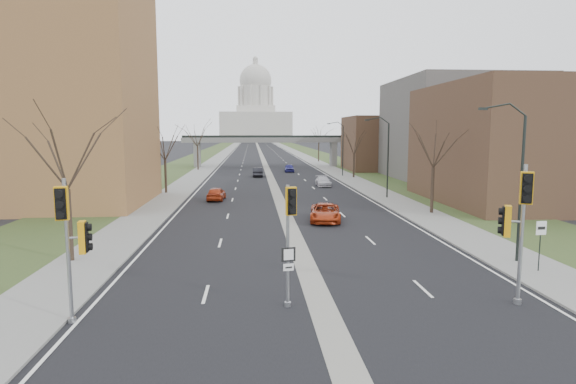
{
  "coord_description": "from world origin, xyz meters",
  "views": [
    {
      "loc": [
        -2.86,
        -19.06,
        7.29
      ],
      "look_at": [
        -0.83,
        8.17,
        3.83
      ],
      "focal_mm": 30.0,
      "sensor_mm": 36.0,
      "label": 1
    }
  ],
  "objects": [
    {
      "name": "signal_pole_right",
      "position": [
        8.04,
        -0.3,
        3.89
      ],
      "size": [
        0.99,
        1.37,
        5.95
      ],
      "rotation": [
        0.0,
        0.0,
        -0.41
      ],
      "color": "gray",
      "rests_on": "ground"
    },
    {
      "name": "road_surface",
      "position": [
        0.0,
        150.0,
        0.01
      ],
      "size": [
        20.0,
        600.0,
        0.01
      ],
      "primitive_type": "cube",
      "color": "black",
      "rests_on": "ground"
    },
    {
      "name": "signal_pole_left",
      "position": [
        -9.57,
        -1.03,
        3.64
      ],
      "size": [
        0.95,
        1.1,
        5.57
      ],
      "rotation": [
        0.0,
        0.0,
        0.14
      ],
      "color": "gray",
      "rests_on": "ground"
    },
    {
      "name": "tree_left_b",
      "position": [
        -13.0,
        38.0,
        6.23
      ],
      "size": [
        6.75,
        6.75,
        8.81
      ],
      "color": "#382B21",
      "rests_on": "sidewalk_left"
    },
    {
      "name": "speed_limit_sign",
      "position": [
        11.88,
        4.09,
        1.91
      ],
      "size": [
        0.56,
        0.07,
        2.61
      ],
      "rotation": [
        0.0,
        0.0,
        0.07
      ],
      "color": "black",
      "rests_on": "sidewalk_right"
    },
    {
      "name": "commercial_block_far",
      "position": [
        22.0,
        70.0,
        5.0
      ],
      "size": [
        14.0,
        14.0,
        10.0
      ],
      "primitive_type": "cube",
      "color": "#4D3824",
      "rests_on": "ground"
    },
    {
      "name": "pedestrian_bridge",
      "position": [
        0.0,
        80.0,
        4.84
      ],
      "size": [
        34.0,
        3.0,
        6.45
      ],
      "color": "slate",
      "rests_on": "ground"
    },
    {
      "name": "ground",
      "position": [
        0.0,
        0.0,
        0.0
      ],
      "size": [
        700.0,
        700.0,
        0.0
      ],
      "primitive_type": "plane",
      "color": "black",
      "rests_on": "ground"
    },
    {
      "name": "streetlight_near",
      "position": [
        10.99,
        6.0,
        6.95
      ],
      "size": [
        2.61,
        0.2,
        8.7
      ],
      "color": "black",
      "rests_on": "sidewalk_right"
    },
    {
      "name": "grass_verge_left",
      "position": [
        -18.0,
        150.0,
        0.05
      ],
      "size": [
        8.0,
        600.0,
        0.1
      ],
      "primitive_type": "cube",
      "color": "#2C411E",
      "rests_on": "ground"
    },
    {
      "name": "signal_pole_median",
      "position": [
        -1.37,
        -0.03,
        3.57
      ],
      "size": [
        0.63,
        0.86,
        5.12
      ],
      "rotation": [
        0.0,
        0.0,
        0.2
      ],
      "color": "gray",
      "rests_on": "ground"
    },
    {
      "name": "grass_verge_right",
      "position": [
        18.0,
        150.0,
        0.05
      ],
      "size": [
        8.0,
        600.0,
        0.1
      ],
      "primitive_type": "cube",
      "color": "#2C411E",
      "rests_on": "ground"
    },
    {
      "name": "car_right_far",
      "position": [
        3.82,
        67.12,
        0.71
      ],
      "size": [
        1.81,
        4.21,
        1.42
      ],
      "primitive_type": "imported",
      "rotation": [
        0.0,
        0.0,
        -0.03
      ],
      "color": "navy",
      "rests_on": "ground"
    },
    {
      "name": "tree_right_c",
      "position": [
        13.0,
        95.0,
        7.04
      ],
      "size": [
        7.65,
        7.65,
        9.99
      ],
      "color": "#382B21",
      "rests_on": "sidewalk_right"
    },
    {
      "name": "streetlight_mid",
      "position": [
        10.99,
        32.0,
        6.95
      ],
      "size": [
        2.61,
        0.2,
        8.7
      ],
      "color": "black",
      "rests_on": "sidewalk_right"
    },
    {
      "name": "car_left_far",
      "position": [
        -2.0,
        58.47,
        0.74
      ],
      "size": [
        1.61,
        4.52,
        1.49
      ],
      "primitive_type": "imported",
      "rotation": [
        0.0,
        0.0,
        3.15
      ],
      "color": "black",
      "rests_on": "ground"
    },
    {
      "name": "tree_right_a",
      "position": [
        13.0,
        22.0,
        6.64
      ],
      "size": [
        7.2,
        7.2,
        9.4
      ],
      "color": "#382B21",
      "rests_on": "sidewalk_right"
    },
    {
      "name": "car_right_near",
      "position": [
        3.04,
        19.2,
        0.72
      ],
      "size": [
        3.07,
        5.45,
        1.44
      ],
      "primitive_type": "imported",
      "rotation": [
        0.0,
        0.0,
        -0.14
      ],
      "color": "#A43011",
      "rests_on": "ground"
    },
    {
      "name": "car_right_mid",
      "position": [
        6.57,
        44.25,
        0.64
      ],
      "size": [
        1.82,
        4.42,
        1.28
      ],
      "primitive_type": "imported",
      "rotation": [
        0.0,
        0.0,
        -0.01
      ],
      "color": "#B9B7BF",
      "rests_on": "ground"
    },
    {
      "name": "car_left_near",
      "position": [
        -6.69,
        31.98,
        0.71
      ],
      "size": [
        1.97,
        4.3,
        1.43
      ],
      "primitive_type": "imported",
      "rotation": [
        0.0,
        0.0,
        3.07
      ],
      "color": "#9D2E12",
      "rests_on": "ground"
    },
    {
      "name": "tree_right_b",
      "position": [
        13.0,
        55.0,
        5.82
      ],
      "size": [
        6.3,
        6.3,
        8.22
      ],
      "color": "#382B21",
      "rests_on": "sidewalk_right"
    },
    {
      "name": "tree_left_a",
      "position": [
        -13.0,
        8.0,
        6.64
      ],
      "size": [
        7.2,
        7.2,
        9.4
      ],
      "color": "#382B21",
      "rests_on": "sidewalk_left"
    },
    {
      "name": "capitol",
      "position": [
        0.0,
        320.0,
        18.6
      ],
      "size": [
        48.0,
        42.0,
        55.75
      ],
      "color": "beige",
      "rests_on": "ground"
    },
    {
      "name": "commercial_block_near",
      "position": [
        24.0,
        28.0,
        6.0
      ],
      "size": [
        16.0,
        20.0,
        12.0
      ],
      "primitive_type": "cube",
      "color": "#4D3824",
      "rests_on": "ground"
    },
    {
      "name": "apartment_building",
      "position": [
        -26.0,
        30.0,
        11.0
      ],
      "size": [
        25.0,
        16.0,
        22.0
      ],
      "primitive_type": "cube",
      "color": "olive",
      "rests_on": "ground"
    },
    {
      "name": "sidewalk_right",
      "position": [
        12.0,
        150.0,
        0.06
      ],
      "size": [
        4.0,
        600.0,
        0.12
      ],
      "primitive_type": "cube",
      "color": "gray",
      "rests_on": "ground"
    },
    {
      "name": "sidewalk_left",
      "position": [
        -12.0,
        150.0,
        0.06
      ],
      "size": [
        4.0,
        600.0,
        0.12
      ],
      "primitive_type": "cube",
      "color": "gray",
      "rests_on": "ground"
    },
    {
      "name": "streetlight_far",
      "position": [
        10.99,
        58.0,
        6.95
      ],
      "size": [
        2.61,
        0.2,
        8.7
      ],
      "color": "black",
      "rests_on": "sidewalk_right"
    },
    {
      "name": "median_strip",
      "position": [
        0.0,
        150.0,
        0.0
      ],
      "size": [
        1.2,
        600.0,
        0.02
      ],
      "primitive_type": "cube",
      "color": "gray",
      "rests_on": "ground"
    },
    {
      "name": "commercial_block_mid",
      "position": [
        28.0,
        52.0,
        7.5
      ],
      "size": [
        18.0,
        22.0,
        15.0
      ],
      "primitive_type": "cube",
      "color": "#524F4B",
      "rests_on": "ground"
    },
    {
      "name": "tree_left_c",
      "position": [
        -13.0,
        72.0,
        7.04
      ],
      "size": [
        7.65,
        7.65,
        9.99
      ],
      "color": "#382B21",
      "rests_on": "sidewalk_left"
    }
  ]
}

